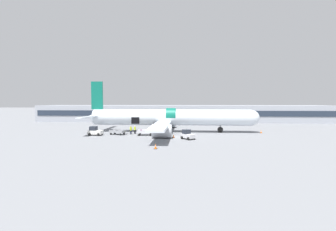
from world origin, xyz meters
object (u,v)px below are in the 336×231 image
Objects in this scene: ground_crew_loader_a at (159,131)px; ground_crew_loader_b at (131,130)px; baggage_tug_lead at (95,131)px; airplane at (169,118)px; baggage_tug_mid at (188,135)px; baggage_cart_queued at (118,132)px; baggage_cart_loading at (146,133)px; ground_crew_driver at (135,130)px.

ground_crew_loader_a is 0.95× the size of ground_crew_loader_b.
baggage_tug_lead reaches higher than ground_crew_loader_b.
airplane reaches higher than baggage_tug_lead.
baggage_tug_mid is 0.66× the size of baggage_cart_queued.
baggage_tug_lead is at bearing -163.58° from baggage_cart_queued.
ground_crew_loader_b is at bearing -150.18° from airplane.
baggage_tug_mid reaches higher than ground_crew_loader_a.
airplane is 23.62× the size of ground_crew_loader_a.
ground_crew_loader_a is (8.25, -0.43, 0.37)m from baggage_cart_queued.
baggage_cart_queued is 2.54× the size of ground_crew_loader_a.
ground_crew_loader_b reaches higher than baggage_cart_loading.
ground_crew_loader_b is at bearing -124.68° from ground_crew_driver.
baggage_tug_lead is at bearing -159.09° from ground_crew_driver.
baggage_tug_mid is 9.15m from baggage_cart_loading.
baggage_tug_mid is at bearing -10.76° from baggage_tug_lead.
airplane is 10.55m from baggage_tug_mid.
baggage_cart_loading is 2.52× the size of ground_crew_driver.
ground_crew_driver is (7.27, 2.78, 0.11)m from baggage_tug_lead.
ground_crew_loader_b is at bearing 14.59° from baggage_cart_queued.
ground_crew_driver is at bearing 55.32° from ground_crew_loader_b.
baggage_cart_queued is (-9.84, -4.86, -2.55)m from airplane.
baggage_cart_loading is 2.58m from ground_crew_loader_a.
baggage_tug_lead is 7.78m from ground_crew_driver.
baggage_cart_loading is at bearing -18.56° from ground_crew_loader_b.
ground_crew_loader_a reaches higher than baggage_cart_loading.
baggage_cart_loading is 5.71m from baggage_cart_queued.
airplane reaches higher than baggage_tug_mid.
baggage_tug_mid reaches higher than baggage_cart_queued.
baggage_tug_mid is at bearing -30.06° from ground_crew_driver.
baggage_tug_mid is (17.96, -3.41, -0.05)m from baggage_tug_lead.
baggage_tug_mid is at bearing -37.09° from ground_crew_loader_a.
ground_crew_loader_b is (-7.35, -4.21, -2.14)m from airplane.
baggage_cart_queued is 2.51× the size of ground_crew_driver.
baggage_tug_lead reaches higher than ground_crew_loader_a.
ground_crew_driver reaches higher than baggage_cart_loading.
baggage_cart_queued is 3.51m from ground_crew_driver.
baggage_tug_mid is 6.98m from ground_crew_loader_a.
baggage_cart_queued is at bearing -153.72° from airplane.
baggage_cart_queued is (4.14, 1.22, -0.28)m from baggage_tug_lead.
airplane is 9.28× the size of baggage_cart_queued.
airplane is at bearing 29.82° from ground_crew_loader_b.
baggage_tug_mid reaches higher than ground_crew_driver.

